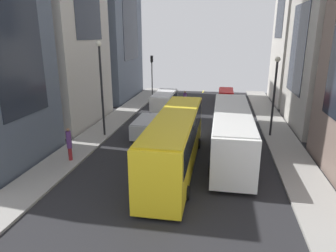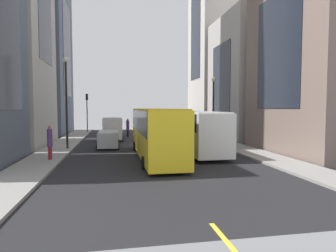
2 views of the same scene
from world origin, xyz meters
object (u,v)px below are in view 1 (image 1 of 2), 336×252
(delivery_van_white, at_px, (164,102))
(pedestrian_crossing_mid, at_px, (69,143))
(streetcar_yellow, at_px, (175,137))
(car_red_1, at_px, (226,94))
(pedestrian_waiting_curb, at_px, (185,100))
(car_silver_0, at_px, (146,126))
(traffic_light_near_corner, at_px, (152,68))
(city_bus_white, at_px, (232,128))

(delivery_van_white, bearing_deg, pedestrian_crossing_mid, 72.77)
(streetcar_yellow, distance_m, car_red_1, 22.29)
(delivery_van_white, distance_m, pedestrian_waiting_curb, 3.47)
(streetcar_yellow, relative_size, pedestrian_waiting_curb, 5.45)
(streetcar_yellow, xyz_separation_m, pedestrian_waiting_curb, (1.29, -15.83, -0.92))
(car_red_1, bearing_deg, car_silver_0, 66.30)
(car_silver_0, height_order, traffic_light_near_corner, traffic_light_near_corner)
(city_bus_white, bearing_deg, car_red_1, -89.44)
(streetcar_yellow, distance_m, pedestrian_waiting_curb, 15.90)
(car_silver_0, distance_m, traffic_light_near_corner, 17.90)
(pedestrian_waiting_curb, xyz_separation_m, traffic_light_near_corner, (5.58, -7.66, 2.82))
(delivery_van_white, bearing_deg, city_bus_white, 124.18)
(streetcar_yellow, distance_m, delivery_van_white, 13.30)
(city_bus_white, relative_size, pedestrian_crossing_mid, 5.41)
(delivery_van_white, distance_m, car_silver_0, 6.77)
(pedestrian_crossing_mid, relative_size, traffic_light_near_corner, 0.41)
(streetcar_yellow, relative_size, delivery_van_white, 2.29)
(pedestrian_waiting_curb, bearing_deg, streetcar_yellow, 38.86)
(car_silver_0, distance_m, pedestrian_waiting_curb, 9.90)
(city_bus_white, height_order, streetcar_yellow, streetcar_yellow)
(car_red_1, height_order, traffic_light_near_corner, traffic_light_near_corner)
(pedestrian_waiting_curb, bearing_deg, car_silver_0, 21.26)
(delivery_van_white, relative_size, pedestrian_waiting_curb, 2.38)
(delivery_van_white, xyz_separation_m, traffic_light_near_corner, (3.73, -10.58, 2.51))
(streetcar_yellow, bearing_deg, car_silver_0, -60.43)
(city_bus_white, bearing_deg, traffic_light_near_corner, -62.93)
(streetcar_yellow, xyz_separation_m, traffic_light_near_corner, (6.87, -23.48, 1.90))
(car_red_1, bearing_deg, pedestrian_crossing_mid, 64.42)
(delivery_van_white, bearing_deg, pedestrian_waiting_curb, -122.37)
(city_bus_white, height_order, delivery_van_white, city_bus_white)
(car_red_1, bearing_deg, pedestrian_waiting_curb, 52.52)
(city_bus_white, distance_m, traffic_light_near_corner, 23.14)
(pedestrian_crossing_mid, height_order, traffic_light_near_corner, traffic_light_near_corner)
(streetcar_yellow, relative_size, car_silver_0, 2.92)
(delivery_van_white, relative_size, pedestrian_crossing_mid, 2.38)
(streetcar_yellow, distance_m, pedestrian_crossing_mid, 7.29)
(pedestrian_crossing_mid, xyz_separation_m, traffic_light_near_corner, (-0.37, -23.80, 2.65))
(pedestrian_waiting_curb, bearing_deg, delivery_van_white, 1.83)
(pedestrian_crossing_mid, relative_size, pedestrian_waiting_curb, 1.00)
(delivery_van_white, distance_m, pedestrian_crossing_mid, 13.85)
(delivery_van_white, bearing_deg, traffic_light_near_corner, -70.56)
(car_red_1, distance_m, pedestrian_waiting_curb, 7.77)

